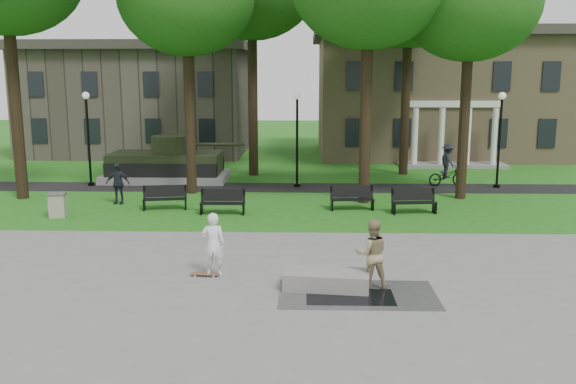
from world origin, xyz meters
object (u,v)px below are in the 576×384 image
skateboarder (213,244)px  cyclist (447,169)px  friend_watching (372,254)px  trash_bin (58,205)px  concrete_block (327,280)px  park_bench_0 (165,197)px

skateboarder → cyclist: (9.74, 14.60, -0.04)m
friend_watching → trash_bin: (-11.53, 7.97, -0.44)m
cyclist → concrete_block: bearing=143.1°
friend_watching → cyclist: (5.47, 15.43, -0.05)m
concrete_block → friend_watching: size_ratio=1.21×
cyclist → trash_bin: (-17.00, -7.45, -0.40)m
cyclist → park_bench_0: (-13.05, -5.95, -0.36)m
concrete_block → trash_bin: size_ratio=2.29×
skateboarder → cyclist: bearing=-125.2°
friend_watching → trash_bin: friend_watching is taller
cyclist → skateboarder: bearing=132.6°
skateboarder → cyclist: size_ratio=0.83×
friend_watching → cyclist: cyclist is taller
cyclist → park_bench_0: size_ratio=1.17×
skateboarder → trash_bin: (-7.25, 7.15, -0.43)m
concrete_block → park_bench_0: park_bench_0 is taller
skateboarder → friend_watching: 4.35m
concrete_block → trash_bin: bearing=142.0°
trash_bin → friend_watching: bearing=-34.7°
cyclist → trash_bin: size_ratio=2.24×
concrete_block → skateboarder: 3.31m
concrete_block → trash_bin: trash_bin is taller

